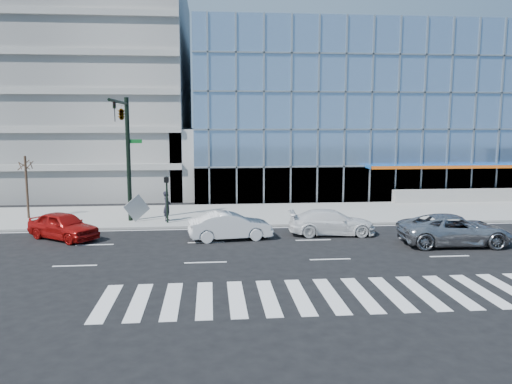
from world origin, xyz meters
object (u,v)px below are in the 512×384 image
Objects in this scene: white_suv at (332,222)px; white_sedan at (230,226)px; silver_suv at (455,230)px; red_sedan at (63,226)px; pedestrian at (167,206)px; traffic_signal at (124,129)px; street_tree_near at (25,164)px; ped_signal_post at (167,192)px; tilted_panel at (137,208)px.

white_suv is 6.04m from white_sedan.
silver_suv is at bearing -108.71° from white_sedan.
pedestrian reaches higher than red_sedan.
silver_suv is at bearing -19.00° from traffic_signal.
street_tree_near is 27.16m from silver_suv.
pedestrian is at bearing 95.47° from ped_signal_post.
red_sedan is (-3.05, -3.00, -5.39)m from traffic_signal.
white_sedan is at bearing -70.47° from tilted_panel.
street_tree_near is (-7.00, 2.93, -2.39)m from traffic_signal.
red_sedan is at bearing 92.83° from white_suv.
white_sedan is at bearing -134.59° from pedestrian.
traffic_signal is 5.69m from pedestrian.
silver_suv is 3.02× the size of pedestrian.
tilted_panel is at bearing 42.62° from white_sedan.
street_tree_near is at bearing 86.12° from pedestrian.
pedestrian is at bearing 30.66° from white_sedan.
traffic_signal is 1.77× the size of red_sedan.
silver_suv is 21.67m from red_sedan.
red_sedan is (-9.41, 0.94, 0.00)m from white_sedan.
street_tree_near is 2.16× the size of pedestrian.
pedestrian is (2.43, 1.07, -5.04)m from traffic_signal.
traffic_signal is 6.88m from red_sedan.
pedestrian is at bearing -11.17° from street_tree_near.
white_sedan is at bearing -31.76° from traffic_signal.
tilted_panel is (-2.01, 0.60, -1.08)m from ped_signal_post.
traffic_signal is at bearing 74.16° from silver_suv.
ped_signal_post is 17.27m from silver_suv.
tilted_panel is (7.49, -1.96, -2.72)m from street_tree_near.
traffic_signal is 5.22m from tilted_panel.
red_sedan reaches higher than white_sedan.
white_suv is at bearing -50.26° from tilted_panel.
white_suv is (12.36, -3.28, -5.43)m from traffic_signal.
street_tree_near is 0.72× the size of silver_suv.
white_sedan is 7.66m from tilted_panel.
white_sedan is (13.36, -6.87, -3.01)m from street_tree_near.
street_tree_near is 20.56m from white_suv.
tilted_panel is (-5.87, 4.91, 0.29)m from white_sedan.
street_tree_near is at bearing 69.64° from red_sedan.
tilted_panel reaches higher than silver_suv.
traffic_signal is at bearing -22.71° from street_tree_near.
red_sedan reaches higher than white_suv.
white_suv is 12.61m from tilted_panel.
white_sedan is 9.46m from red_sedan.
street_tree_near reaches higher than red_sedan.
street_tree_near is at bearing 76.09° from white_suv.
tilted_panel is (-17.87, 7.29, 0.24)m from silver_suv.
tilted_panel is at bearing -5.80° from red_sedan.
white_sedan is at bearing -27.20° from street_tree_near.
white_sedan is (3.86, -4.31, -1.37)m from ped_signal_post.
pedestrian reaches higher than white_suv.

